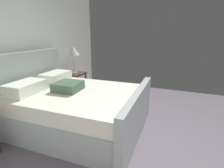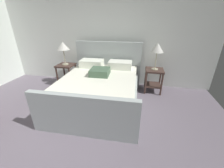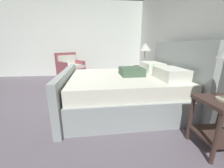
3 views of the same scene
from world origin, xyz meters
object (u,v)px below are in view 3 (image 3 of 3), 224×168
armchair (70,70)px  nightstand_left (143,73)px  nightstand_right (220,117)px  table_lamp_left (145,47)px  bed (127,90)px

armchair → nightstand_left: bearing=62.2°
nightstand_right → nightstand_left: (-2.37, -0.07, 0.00)m
nightstand_left → table_lamp_left: (-0.00, 0.00, 0.69)m
table_lamp_left → bed: bearing=-31.0°
bed → table_lamp_left: 1.57m
bed → nightstand_left: bearing=149.0°
armchair → nightstand_right: bearing=32.4°
nightstand_right → bed: bearing=-146.7°
bed → armchair: (-2.32, -1.45, -0.00)m
bed → nightstand_right: (1.19, 0.78, 0.05)m
bed → table_lamp_left: bearing=149.0°
table_lamp_left → nightstand_left: bearing=-63.4°
nightstand_left → armchair: armchair is taller
table_lamp_left → armchair: size_ratio=0.59×
nightstand_left → nightstand_right: bearing=1.6°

